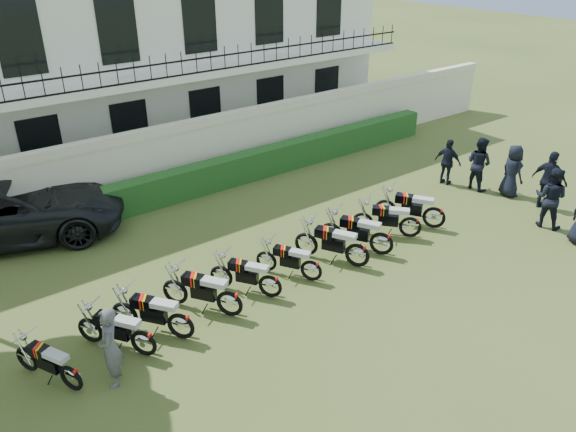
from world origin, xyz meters
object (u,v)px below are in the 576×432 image
motorcycle_8 (411,222)px  officer_5 (448,162)px  officer_1 (551,197)px  officer_4 (479,163)px  motorcycle_0 (70,373)px  inspector (110,347)px  motorcycle_9 (435,212)px  motorcycle_6 (358,250)px  motorcycle_7 (382,238)px  motorcycle_4 (270,281)px  officer_3 (512,171)px  motorcycle_1 (143,337)px  motorcycle_3 (229,298)px  suv (6,210)px  officer_2 (549,181)px  motorcycle_2 (180,320)px  motorcycle_5 (311,266)px

motorcycle_8 → officer_5: 4.39m
officer_1 → officer_4: size_ratio=1.02×
motorcycle_0 → inspector: size_ratio=0.95×
motorcycle_9 → officer_4: size_ratio=1.02×
motorcycle_6 → motorcycle_7: 0.94m
motorcycle_4 → officer_3: officer_3 is taller
motorcycle_1 → motorcycle_3: motorcycle_3 is taller
motorcycle_3 → motorcycle_6: motorcycle_6 is taller
motorcycle_1 → officer_1: bearing=-42.3°
motorcycle_7 → officer_1: size_ratio=1.01×
motorcycle_3 → officer_4: bearing=-27.5°
motorcycle_6 → officer_3: size_ratio=1.08×
suv → officer_2: 16.20m
motorcycle_1 → officer_3: 13.06m
officer_2 → officer_5: size_ratio=1.17×
motorcycle_1 → suv: bearing=63.7°
motorcycle_2 → motorcycle_6: size_ratio=0.89×
motorcycle_5 → officer_3: 8.54m
motorcycle_3 → officer_4: size_ratio=0.97×
inspector → officer_5: bearing=124.3°
motorcycle_3 → officer_4: (10.55, 1.07, 0.40)m
motorcycle_5 → inspector: size_ratio=0.93×
motorcycle_0 → motorcycle_5: 6.04m
motorcycle_7 → motorcycle_8: (1.37, 0.20, -0.03)m
motorcycle_2 → motorcycle_9: motorcycle_9 is taller
inspector → officer_3: (13.82, 0.47, 0.03)m
motorcycle_0 → motorcycle_6: motorcycle_6 is taller
motorcycle_0 → motorcycle_2: size_ratio=0.96×
officer_4 → motorcycle_2: bearing=97.0°
motorcycle_7 → officer_5: (5.32, 2.08, 0.28)m
motorcycle_4 → officer_1: size_ratio=0.87×
motorcycle_5 → officer_2: bearing=-39.1°
motorcycle_7 → officer_2: size_ratio=0.99×
motorcycle_1 → motorcycle_2: bearing=-32.0°
officer_3 → motorcycle_5: bearing=108.4°
officer_2 → officer_4: size_ratio=1.04×
motorcycle_0 → suv: 7.14m
motorcycle_2 → officer_4: 11.87m
motorcycle_3 → motorcycle_0: bearing=149.2°
officer_2 → motorcycle_5: bearing=77.6°
motorcycle_5 → motorcycle_7: size_ratio=0.85×
officer_5 → officer_2: bearing=-175.4°
officer_5 → motorcycle_1: bearing=87.4°
officer_1 → officer_2: 1.28m
motorcycle_0 → motorcycle_5: bearing=-24.2°
motorcycle_0 → officer_1: 13.63m
motorcycle_9 → officer_2: size_ratio=0.97×
motorcycle_7 → officer_5: officer_5 is taller
motorcycle_8 → motorcycle_7: bearing=147.6°
inspector → officer_4: (13.44, 1.49, 0.06)m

